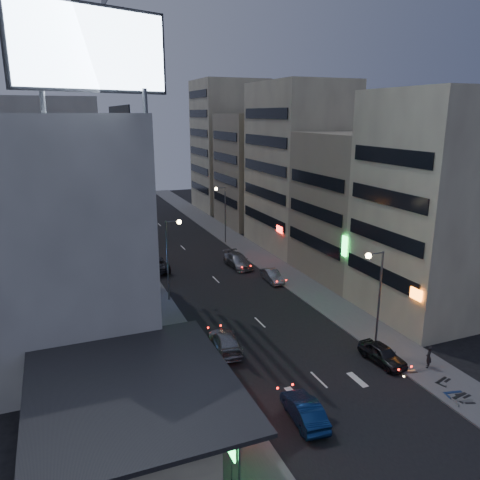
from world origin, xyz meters
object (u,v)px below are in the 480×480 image
scooter_black_a (465,385)px  scooter_silver_a (473,392)px  parked_car_right_near (382,354)px  scooter_blue (462,383)px  parked_car_right_mid (272,276)px  parked_car_right_far (238,260)px  road_car_blue (304,410)px  person (429,357)px  road_car_silver (225,341)px  scooter_black_b (445,369)px  parked_car_left (155,264)px  scooter_silver_b (415,363)px

scooter_black_a → scooter_silver_a: 0.82m
parked_car_right_near → scooter_blue: size_ratio=2.18×
scooter_blue → parked_car_right_mid: bearing=18.1°
parked_car_right_far → road_car_blue: (-7.18, -28.94, -0.06)m
person → scooter_silver_a: person is taller
road_car_silver → parked_car_right_near: bearing=157.3°
road_car_blue → person: 11.49m
parked_car_right_far → scooter_black_b: bearing=-82.8°
road_car_blue → scooter_black_a: size_ratio=2.36×
scooter_silver_a → parked_car_left: bearing=42.3°
person → scooter_silver_b: person is taller
parked_car_left → person: (13.74, -29.44, 0.16)m
scooter_black_b → road_car_blue: bearing=75.1°
person → parked_car_right_far: bearing=-121.3°
scooter_black_a → person: bearing=-9.7°
person → scooter_black_a: (-0.08, -3.39, -0.25)m
parked_car_right_near → scooter_black_b: 4.33m
parked_car_right_near → parked_car_left: bearing=107.8°
scooter_black_a → scooter_black_b: (0.24, 1.97, -0.01)m
parked_car_right_mid → scooter_black_b: size_ratio=2.15×
parked_car_right_near → person: person is taller
road_car_blue → scooter_silver_a: 11.29m
road_car_blue → parked_car_left: bearing=-79.7°
parked_car_left → scooter_black_b: bearing=113.3°
person → scooter_blue: person is taller
parked_car_right_mid → scooter_silver_b: parked_car_right_mid is taller
parked_car_right_far → scooter_silver_a: parked_car_right_far is taller
scooter_black_b → parked_car_right_far: bearing=-8.6°
scooter_silver_b → scooter_black_a: bearing=-153.0°
parked_car_right_far → road_car_silver: bearing=-115.8°
parked_car_right_mid → scooter_black_a: bearing=-82.4°
road_car_silver → person: bearing=155.9°
parked_car_left → parked_car_right_mid: bearing=141.4°
person → scooter_black_a: size_ratio=0.89×
scooter_silver_a → parked_car_right_near: bearing=40.6°
parked_car_right_near → scooter_silver_a: parked_car_right_near is taller
scooter_blue → parked_car_right_near: bearing=37.4°
parked_car_left → road_car_blue: (2.41, -31.32, -0.06)m
parked_car_right_near → road_car_blue: 9.60m
parked_car_left → scooter_silver_b: 31.94m
scooter_silver_a → scooter_black_b: size_ratio=0.99×
parked_car_right_mid → scooter_silver_a: bearing=-83.0°
parked_car_right_far → scooter_silver_a: 31.49m
parked_car_right_near → scooter_black_b: (2.69, -3.39, -0.02)m
scooter_black_a → scooter_blue: scooter_blue is taller
road_car_silver → scooter_silver_b: 14.12m
person → scooter_blue: size_ratio=0.87×
parked_car_right_far → person: 27.38m
parked_car_right_near → scooter_black_a: size_ratio=2.20×
scooter_blue → scooter_silver_b: bearing=28.9°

